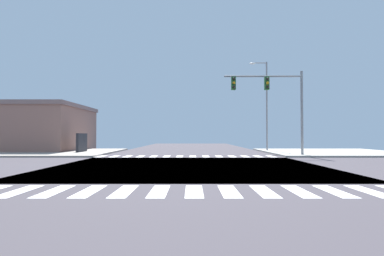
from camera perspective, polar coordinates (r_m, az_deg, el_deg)
ground at (r=16.10m, az=-0.83°, el=-7.20°), size 90.00×90.00×0.05m
sidewalk_corner_ne at (r=30.85m, az=24.46°, el=-4.13°), size 12.00×12.00×0.14m
sidewalk_corner_nw at (r=31.01m, az=-25.39°, el=-4.11°), size 12.00×12.00×0.14m
crosswalk_near at (r=8.87m, az=-3.05°, el=-11.74°), size 13.50×2.00×0.01m
crosswalk_far at (r=23.38m, az=-1.23°, el=-5.33°), size 13.50×2.00×0.01m
traffic_signal_mast at (r=24.31m, az=14.57°, el=6.28°), size 6.07×0.55×6.57m
street_lamp at (r=31.15m, az=13.29°, el=5.39°), size 1.78×0.32×8.93m
bank_building at (r=36.55m, az=-30.67°, el=0.01°), size 15.95×10.23×4.75m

